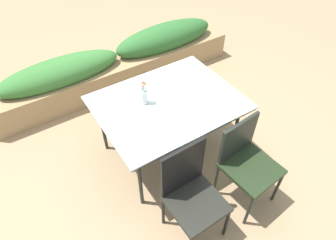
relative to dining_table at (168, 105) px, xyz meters
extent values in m
plane|color=#9E7F5B|center=(-0.01, 0.03, -0.72)|extent=(12.00, 12.00, 0.00)
cube|color=silver|center=(0.00, 0.00, 0.03)|extent=(1.40, 1.09, 0.02)
cube|color=#232823|center=(0.00, 0.00, 0.01)|extent=(1.38, 1.07, 0.02)
cylinder|color=#232823|center=(-0.58, -0.43, -0.35)|extent=(0.04, 0.04, 0.74)
cylinder|color=#232823|center=(0.58, -0.43, -0.35)|extent=(0.04, 0.04, 0.74)
cylinder|color=#232823|center=(-0.58, 0.43, -0.35)|extent=(0.04, 0.04, 0.74)
cylinder|color=#232823|center=(0.58, 0.43, -0.35)|extent=(0.04, 0.04, 0.74)
cube|color=black|center=(-0.32, -0.92, -0.27)|extent=(0.45, 0.45, 0.04)
cube|color=black|center=(-0.32, -0.72, -0.01)|extent=(0.42, 0.04, 0.50)
cylinder|color=black|center=(-0.11, -1.12, -0.50)|extent=(0.03, 0.03, 0.44)
cylinder|color=black|center=(-0.12, -0.72, -0.50)|extent=(0.03, 0.03, 0.44)
cylinder|color=black|center=(-0.52, -0.72, -0.50)|extent=(0.03, 0.03, 0.44)
cube|color=black|center=(0.32, -0.92, -0.25)|extent=(0.49, 0.49, 0.04)
cube|color=black|center=(0.30, -0.71, -0.03)|extent=(0.44, 0.07, 0.42)
cylinder|color=black|center=(0.54, -1.11, -0.49)|extent=(0.03, 0.03, 0.46)
cylinder|color=black|center=(0.12, -1.15, -0.49)|extent=(0.03, 0.03, 0.46)
cylinder|color=black|center=(0.51, -0.70, -0.49)|extent=(0.03, 0.03, 0.46)
cylinder|color=black|center=(0.09, -0.73, -0.49)|extent=(0.03, 0.03, 0.46)
cylinder|color=silver|center=(-0.21, 0.11, 0.12)|extent=(0.07, 0.07, 0.15)
cylinder|color=#2D662D|center=(-0.20, 0.11, 0.22)|extent=(0.01, 0.01, 0.12)
sphere|color=#EFCC4C|center=(-0.20, 0.11, 0.28)|extent=(0.04, 0.04, 0.04)
cylinder|color=#2D662D|center=(-0.20, 0.11, 0.22)|extent=(0.01, 0.01, 0.13)
sphere|color=#DB4C56|center=(-0.20, 0.11, 0.29)|extent=(0.03, 0.03, 0.03)
cylinder|color=#2D662D|center=(-0.21, 0.12, 0.23)|extent=(0.01, 0.01, 0.14)
sphere|color=pink|center=(-0.21, 0.12, 0.30)|extent=(0.02, 0.02, 0.02)
cylinder|color=#2D662D|center=(-0.22, 0.11, 0.21)|extent=(0.01, 0.01, 0.11)
sphere|color=pink|center=(-0.22, 0.11, 0.26)|extent=(0.04, 0.04, 0.04)
cylinder|color=#2D662D|center=(-0.19, 0.12, 0.21)|extent=(0.01, 0.01, 0.11)
sphere|color=pink|center=(-0.19, 0.12, 0.27)|extent=(0.04, 0.04, 0.04)
cube|color=#9E7F56|center=(0.11, 1.49, -0.52)|extent=(3.53, 0.52, 0.39)
ellipsoid|color=#387233|center=(-0.68, 1.49, -0.23)|extent=(1.59, 0.47, 0.36)
ellipsoid|color=#2D662D|center=(0.91, 1.49, -0.21)|extent=(1.59, 0.47, 0.40)
camera|label=1|loc=(-1.20, -1.86, 1.95)|focal=31.36mm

